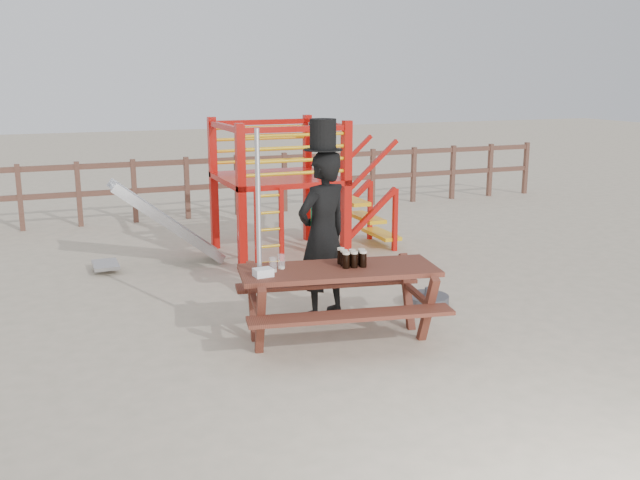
# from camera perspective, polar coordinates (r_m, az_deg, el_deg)

# --- Properties ---
(ground) EXTENTS (60.00, 60.00, 0.00)m
(ground) POSITION_cam_1_polar(r_m,az_deg,el_deg) (7.88, 3.80, -7.31)
(ground) COLOR #C6B49A
(ground) RESTS_ON ground
(back_fence) EXTENTS (15.09, 0.09, 1.20)m
(back_fence) POSITION_cam_1_polar(r_m,az_deg,el_deg) (14.15, -8.62, 4.80)
(back_fence) COLOR brown
(back_fence) RESTS_ON ground
(playground_fort) EXTENTS (4.71, 1.84, 2.10)m
(playground_fort) POSITION_cam_1_polar(r_m,az_deg,el_deg) (10.88, -3.77, 4.24)
(playground_fort) COLOR red
(playground_fort) RESTS_ON ground
(picnic_table) EXTENTS (2.26, 1.75, 0.79)m
(picnic_table) POSITION_cam_1_polar(r_m,az_deg,el_deg) (7.47, 1.50, -4.41)
(picnic_table) COLOR maroon
(picnic_table) RESTS_ON ground
(man_with_hat) EXTENTS (0.82, 0.68, 2.27)m
(man_with_hat) POSITION_cam_1_polar(r_m,az_deg,el_deg) (8.08, 0.23, 0.78)
(man_with_hat) COLOR black
(man_with_hat) RESTS_ON ground
(metal_pole) EXTENTS (0.05, 0.05, 2.24)m
(metal_pole) POSITION_cam_1_polar(r_m,az_deg,el_deg) (7.16, -4.90, -0.07)
(metal_pole) COLOR #B2B2B7
(metal_pole) RESTS_ON ground
(parasol_base) EXTENTS (0.53, 0.53, 0.22)m
(parasol_base) POSITION_cam_1_polar(r_m,az_deg,el_deg) (8.81, 8.56, -4.77)
(parasol_base) COLOR #3C3D42
(parasol_base) RESTS_ON ground
(paper_bag) EXTENTS (0.19, 0.15, 0.08)m
(paper_bag) POSITION_cam_1_polar(r_m,az_deg,el_deg) (7.09, -4.57, -2.60)
(paper_bag) COLOR white
(paper_bag) RESTS_ON picnic_table
(stout_pints) EXTENTS (0.28, 0.29, 0.17)m
(stout_pints) POSITION_cam_1_polar(r_m,az_deg,el_deg) (7.44, 2.55, -1.45)
(stout_pints) COLOR black
(stout_pints) RESTS_ON picnic_table
(empty_glasses) EXTENTS (0.19, 0.16, 0.15)m
(empty_glasses) POSITION_cam_1_polar(r_m,az_deg,el_deg) (7.29, -3.44, -1.91)
(empty_glasses) COLOR silver
(empty_glasses) RESTS_ON picnic_table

